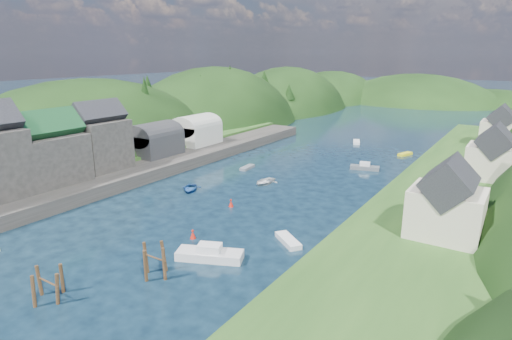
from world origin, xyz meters
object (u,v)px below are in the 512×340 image
Objects in this scene: piling_cluster_far at (155,263)px; channel_buoy_far at (231,203)px; piling_cluster_near at (48,287)px; channel_buoy_near at (193,235)px.

channel_buoy_far is (-5.25, 19.38, -0.86)m from piling_cluster_far.
piling_cluster_far is (4.80, 7.88, 0.19)m from piling_cluster_near.
piling_cluster_near is at bearing -89.07° from channel_buoy_far.
channel_buoy_near is (-2.70, 8.47, -0.86)m from piling_cluster_far.
channel_buoy_near is (2.10, 16.35, -0.67)m from piling_cluster_near.
piling_cluster_near is 3.12× the size of channel_buoy_near.
channel_buoy_far is (-0.44, 27.27, -0.67)m from piling_cluster_near.
channel_buoy_near is at bearing 82.68° from piling_cluster_near.
piling_cluster_far is 3.48× the size of channel_buoy_far.
piling_cluster_near is 3.12× the size of channel_buoy_far.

